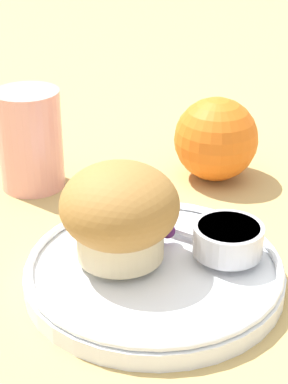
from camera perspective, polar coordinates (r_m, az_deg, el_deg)
The scene contains 8 objects.
ground_plane at distance 0.49m, azimuth -0.43°, elevation -8.04°, with size 3.00×3.00×0.00m, color tan.
plate at distance 0.49m, azimuth 1.47°, elevation -7.11°, with size 0.20×0.20×0.02m.
muffin at distance 0.47m, azimuth -1.60°, elevation -1.82°, with size 0.09×0.09×0.07m.
cream_ramekin at distance 0.49m, azimuth 8.04°, elevation -4.05°, with size 0.05×0.05×0.02m.
berry_pair at distance 0.50m, azimuth 1.94°, elevation -3.45°, with size 0.02×0.01×0.01m.
butter_knife at distance 0.53m, azimuth 1.50°, elevation -2.46°, with size 0.15×0.11×0.00m.
orange_fruit at distance 0.64m, azimuth 6.84°, elevation 4.70°, with size 0.08×0.08×0.08m.
juice_glass at distance 0.62m, azimuth -9.66°, elevation 4.62°, with size 0.06×0.06×0.10m.
Camera 1 is at (-0.00, -0.40, 0.28)m, focal length 60.00 mm.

